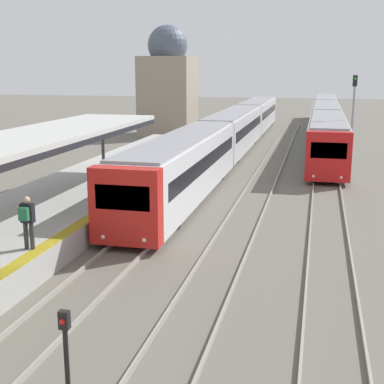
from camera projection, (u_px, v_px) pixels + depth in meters
person_on_platform at (27, 218)px, 16.30m from camera, size 0.40×0.40×1.66m
train_near at (233, 130)px, 41.64m from camera, size 2.58×48.79×3.16m
train_far at (326, 119)px, 50.62m from camera, size 2.51×45.11×3.15m
signal_post_near at (66, 348)px, 10.14m from camera, size 0.20×0.21×1.97m
signal_mast_far at (353, 111)px, 34.73m from camera, size 0.28×0.29×6.00m
distant_domed_building at (168, 85)px, 51.93m from camera, size 4.94×4.94×10.50m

